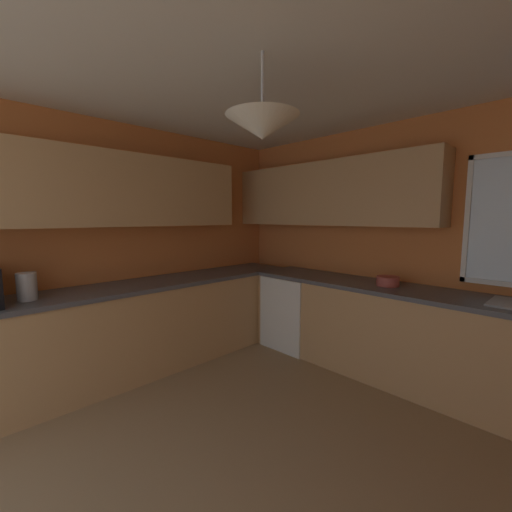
# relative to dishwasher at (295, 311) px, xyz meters

# --- Properties ---
(ground_plane) EXTENTS (8.72, 8.72, 0.00)m
(ground_plane) POSITION_rel_dishwasher_xyz_m (1.01, -1.59, -0.42)
(ground_plane) COLOR #997A56
(room_shell) EXTENTS (4.09, 3.99, 2.54)m
(room_shell) POSITION_rel_dishwasher_xyz_m (0.64, -1.06, 1.30)
(room_shell) COLOR #D17238
(room_shell) RESTS_ON ground_plane
(counter_run_left) EXTENTS (0.65, 3.60, 0.89)m
(counter_run_left) POSITION_rel_dishwasher_xyz_m (-0.66, -1.59, 0.02)
(counter_run_left) COLOR tan
(counter_run_left) RESTS_ON ground_plane
(counter_run_back) EXTENTS (3.18, 0.65, 0.89)m
(counter_run_back) POSITION_rel_dishwasher_xyz_m (1.22, 0.03, 0.02)
(counter_run_back) COLOR tan
(counter_run_back) RESTS_ON ground_plane
(dishwasher) EXTENTS (0.60, 0.60, 0.84)m
(dishwasher) POSITION_rel_dishwasher_xyz_m (0.00, 0.00, 0.00)
(dishwasher) COLOR white
(dishwasher) RESTS_ON ground_plane
(kettle) EXTENTS (0.14, 0.14, 0.22)m
(kettle) POSITION_rel_dishwasher_xyz_m (-0.64, -2.55, 0.58)
(kettle) COLOR #B7B7BC
(kettle) RESTS_ON counter_run_left
(bowl) EXTENTS (0.21, 0.21, 0.09)m
(bowl) POSITION_rel_dishwasher_xyz_m (1.09, 0.03, 0.51)
(bowl) COLOR #B74C42
(bowl) RESTS_ON counter_run_back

